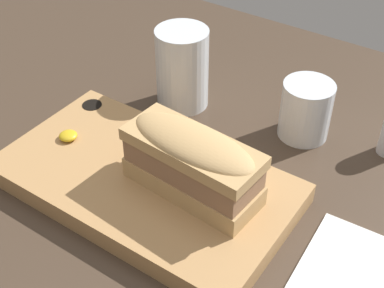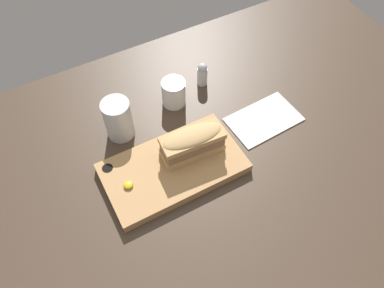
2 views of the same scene
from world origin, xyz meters
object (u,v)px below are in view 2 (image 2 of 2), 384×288
at_px(serving_board, 173,168).
at_px(wine_glass, 174,94).
at_px(napkin, 264,119).
at_px(sandwich, 192,142).
at_px(salt_shaker, 202,74).
at_px(water_glass, 119,121).

bearing_deg(serving_board, wine_glass, 62.42).
bearing_deg(napkin, serving_board, -174.77).
bearing_deg(serving_board, sandwich, 9.82).
xyz_separation_m(sandwich, wine_glass, (0.05, 0.20, -0.04)).
distance_m(sandwich, wine_glass, 0.21).
relative_size(napkin, salt_shaker, 2.69).
height_order(serving_board, wine_glass, wine_glass).
height_order(napkin, salt_shaker, salt_shaker).
relative_size(water_glass, napkin, 0.57).
bearing_deg(wine_glass, water_glass, -170.04).
relative_size(serving_board, water_glass, 2.98).
height_order(wine_glass, napkin, wine_glass).
distance_m(serving_board, water_glass, 0.20).
relative_size(serving_board, sandwich, 2.16).
bearing_deg(wine_glass, napkin, -43.30).
bearing_deg(serving_board, salt_shaker, 47.21).
distance_m(napkin, salt_shaker, 0.24).
bearing_deg(napkin, salt_shaker, 111.43).
distance_m(water_glass, wine_glass, 0.19).
distance_m(sandwich, napkin, 0.26).
bearing_deg(salt_shaker, napkin, -68.57).
bearing_deg(serving_board, napkin, 5.23).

